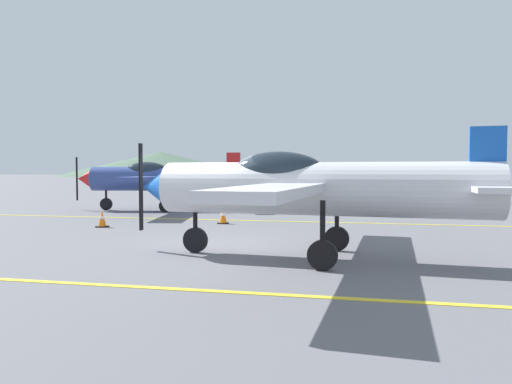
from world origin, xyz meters
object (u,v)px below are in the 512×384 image
(airplane_mid, at_px, (160,178))
(traffic_cone_front, at_px, (102,219))
(airplane_near, at_px, (307,187))
(traffic_cone_side, at_px, (223,216))

(airplane_mid, distance_m, traffic_cone_front, 7.29)
(airplane_mid, height_order, traffic_cone_front, airplane_mid)
(airplane_near, xyz_separation_m, traffic_cone_front, (-7.71, 4.46, -1.35))
(airplane_near, height_order, traffic_cone_side, airplane_near)
(airplane_near, relative_size, traffic_cone_front, 16.46)
(airplane_mid, bearing_deg, traffic_cone_side, -47.08)
(traffic_cone_side, bearing_deg, traffic_cone_front, -153.29)
(airplane_mid, relative_size, traffic_cone_side, 16.46)
(airplane_near, bearing_deg, airplane_mid, 126.65)
(airplane_near, relative_size, traffic_cone_side, 16.46)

